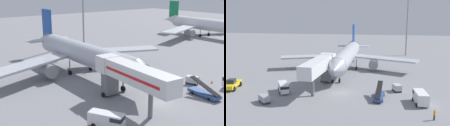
{
  "view_description": "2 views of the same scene",
  "coord_description": "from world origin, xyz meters",
  "views": [
    {
      "loc": [
        -34.33,
        -31.74,
        18.87
      ],
      "look_at": [
        -0.03,
        12.97,
        4.12
      ],
      "focal_mm": 47.7,
      "sensor_mm": 36.0,
      "label": 1
    },
    {
      "loc": [
        7.94,
        -52.13,
        16.98
      ],
      "look_at": [
        -2.37,
        11.27,
        4.28
      ],
      "focal_mm": 40.79,
      "sensor_mm": 36.0,
      "label": 2
    }
  ],
  "objects": [
    {
      "name": "ground_plane",
      "position": [
        0.0,
        0.0,
        0.0
      ],
      "size": [
        300.0,
        300.0,
        0.0
      ],
      "primitive_type": "plane",
      "color": "gray"
    },
    {
      "name": "airplane_at_gate",
      "position": [
        -1.3,
        22.26,
        4.57
      ],
      "size": [
        41.94,
        43.52,
        13.01
      ],
      "color": "#B7BCC6",
      "rests_on": "ground"
    },
    {
      "name": "jet_bridge",
      "position": [
        -4.96,
        2.07,
        5.33
      ],
      "size": [
        4.48,
        17.75,
        7.15
      ],
      "color": "silver",
      "rests_on": "ground"
    },
    {
      "name": "belt_loader_truck",
      "position": [
        8.2,
        -2.77,
        0.75
      ],
      "size": [
        2.44,
        6.26,
        3.01
      ],
      "color": "#2D4C8E",
      "rests_on": "ground"
    },
    {
      "name": "service_van_far_center",
      "position": [
        -12.2,
        -1.83,
        1.22
      ],
      "size": [
        3.95,
        5.2,
        2.13
      ],
      "color": "white",
      "rests_on": "ground"
    },
    {
      "name": "baggage_cart_near_left",
      "position": [
        12.11,
        2.85,
        0.87
      ],
      "size": [
        2.11,
        2.61,
        1.58
      ],
      "color": "#38383D",
      "rests_on": "ground"
    },
    {
      "name": "safety_cone_alpha",
      "position": [
        15.7,
        0.81,
        0.3
      ],
      "size": [
        0.4,
        0.4,
        0.62
      ],
      "color": "black",
      "rests_on": "ground"
    },
    {
      "name": "airplane_background",
      "position": [
        61.96,
        35.37,
        4.49
      ],
      "size": [
        46.87,
        44.39,
        12.6
      ],
      "color": "silver",
      "rests_on": "ground"
    }
  ]
}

